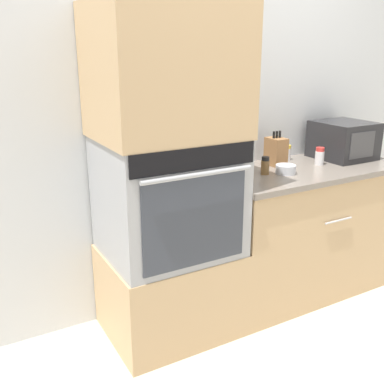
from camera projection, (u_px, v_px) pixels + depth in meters
name	position (u px, v px, depth m)	size (l,w,h in m)	color
ground_plane	(249.00, 335.00, 2.66)	(12.00, 12.00, 0.00)	beige
wall_back	(196.00, 111.00, 2.80)	(8.00, 0.05, 2.50)	silver
oven_cabinet_base	(170.00, 290.00, 2.66)	(0.73, 0.60, 0.51)	tan
wall_oven	(169.00, 196.00, 2.47)	(0.71, 0.64, 0.66)	#9EA0A5
oven_cabinet_upper	(166.00, 72.00, 2.28)	(0.73, 0.60, 0.67)	tan
counter_unit	(301.00, 229.00, 3.07)	(1.31, 0.63, 0.88)	tan
microwave	(343.00, 140.00, 3.14)	(0.36, 0.37, 0.26)	#232326
knife_block	(276.00, 151.00, 2.96)	(0.10, 0.13, 0.23)	olive
bowl	(286.00, 169.00, 2.77)	(0.12, 0.12, 0.06)	silver
condiment_jar_near	(265.00, 166.00, 2.75)	(0.05, 0.05, 0.11)	brown
condiment_jar_mid	(287.00, 153.00, 3.11)	(0.06, 0.06, 0.10)	silver
condiment_jar_far	(320.00, 156.00, 2.98)	(0.06, 0.06, 0.12)	silver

